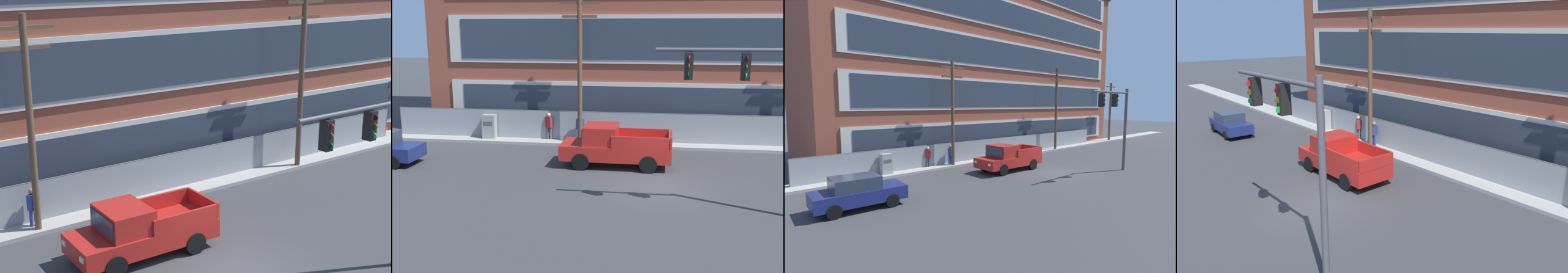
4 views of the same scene
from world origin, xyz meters
TOP-DOWN VIEW (x-y plane):
  - ground_plane at (0.00, 0.00)m, footprint 160.00×160.00m
  - sidewalk_building_side at (0.00, 7.24)m, footprint 80.00×1.83m
  - chain_link_fence at (0.79, 7.40)m, footprint 32.44×0.06m
  - traffic_signal_mast at (3.21, -2.71)m, footprint 4.95×0.43m
  - pickup_truck_red at (-2.13, 2.84)m, footprint 5.26×2.21m
  - sedan_navy at (-13.53, 1.66)m, footprint 4.25×1.94m
  - utility_pole_near_corner at (-4.38, 6.68)m, footprint 2.19×0.26m
  - electrical_cabinet at (-9.75, 7.05)m, footprint 0.75×0.54m
  - pedestrian_near_cabinet at (-6.28, 7.31)m, footprint 0.47×0.41m
  - pedestrian_by_fence at (-4.42, 7.02)m, footprint 0.46×0.43m

SIDE VIEW (x-z plane):
  - ground_plane at x=0.00m, z-range 0.00..0.00m
  - sidewalk_building_side at x=0.00m, z-range 0.00..0.16m
  - electrical_cabinet at x=-9.75m, z-range 0.00..1.56m
  - sedan_navy at x=-13.53m, z-range 0.02..1.58m
  - chain_link_fence at x=0.79m, z-range 0.02..1.83m
  - pickup_truck_red at x=-2.13m, z-range -0.05..1.92m
  - pedestrian_near_cabinet at x=-6.28m, z-range 0.13..1.82m
  - pedestrian_by_fence at x=-4.42m, z-range 0.13..1.82m
  - traffic_signal_mast at x=3.21m, z-range 1.24..7.28m
  - utility_pole_near_corner at x=-4.38m, z-range 0.41..8.64m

